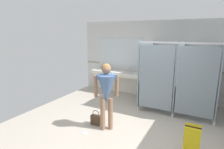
# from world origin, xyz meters

# --- Properties ---
(ground_plane) EXTENTS (5.93, 5.99, 0.10)m
(ground_plane) POSITION_xyz_m (0.00, 0.00, -0.05)
(ground_plane) COLOR #B2A899
(wall_back) EXTENTS (5.93, 0.12, 2.62)m
(wall_back) POSITION_xyz_m (0.00, 2.76, 1.31)
(wall_back) COLOR silver
(wall_back) RESTS_ON ground_plane
(wall_back_tile_band) EXTENTS (5.93, 0.01, 0.06)m
(wall_back_tile_band) POSITION_xyz_m (0.00, 2.69, 1.05)
(wall_back_tile_band) COLOR #9E937F
(wall_back_tile_band) RESTS_ON wall_back
(vanity_counter) EXTENTS (1.87, 0.55, 0.95)m
(vanity_counter) POSITION_xyz_m (-1.48, 2.49, 0.61)
(vanity_counter) COLOR silver
(vanity_counter) RESTS_ON ground_plane
(mirror_panel) EXTENTS (1.77, 0.02, 1.04)m
(mirror_panel) POSITION_xyz_m (-1.48, 2.68, 1.51)
(mirror_panel) COLOR silver
(mirror_panel) RESTS_ON wall_back
(bathroom_stalls) EXTENTS (2.03, 1.44, 2.00)m
(bathroom_stalls) POSITION_xyz_m (0.77, 1.75, 1.05)
(bathroom_stalls) COLOR gray
(bathroom_stalls) RESTS_ON ground_plane
(person_standing) EXTENTS (0.56, 0.56, 1.56)m
(person_standing) POSITION_xyz_m (-0.48, -0.07, 0.98)
(person_standing) COLOR #8C664C
(person_standing) RESTS_ON ground_plane
(handbag) EXTENTS (0.25, 0.12, 0.38)m
(handbag) POSITION_xyz_m (-0.82, -0.01, 0.13)
(handbag) COLOR #3F2D1E
(handbag) RESTS_ON ground_plane
(soap_dispenser) EXTENTS (0.07, 0.07, 0.20)m
(soap_dispenser) POSITION_xyz_m (-2.08, 2.57, 0.92)
(soap_dispenser) COLOR #D899B2
(soap_dispenser) RESTS_ON vanity_counter
(paper_cup) EXTENTS (0.07, 0.07, 0.08)m
(paper_cup) POSITION_xyz_m (-1.87, 2.32, 0.88)
(paper_cup) COLOR white
(paper_cup) RESTS_ON vanity_counter
(wet_floor_sign) EXTENTS (0.28, 0.19, 0.58)m
(wet_floor_sign) POSITION_xyz_m (1.36, -0.16, 0.30)
(wet_floor_sign) COLOR yellow
(wet_floor_sign) RESTS_ON ground_plane
(floor_drain_cover) EXTENTS (0.14, 0.14, 0.01)m
(floor_drain_cover) POSITION_xyz_m (-0.82, -0.46, 0.00)
(floor_drain_cover) COLOR #B7BABF
(floor_drain_cover) RESTS_ON ground_plane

